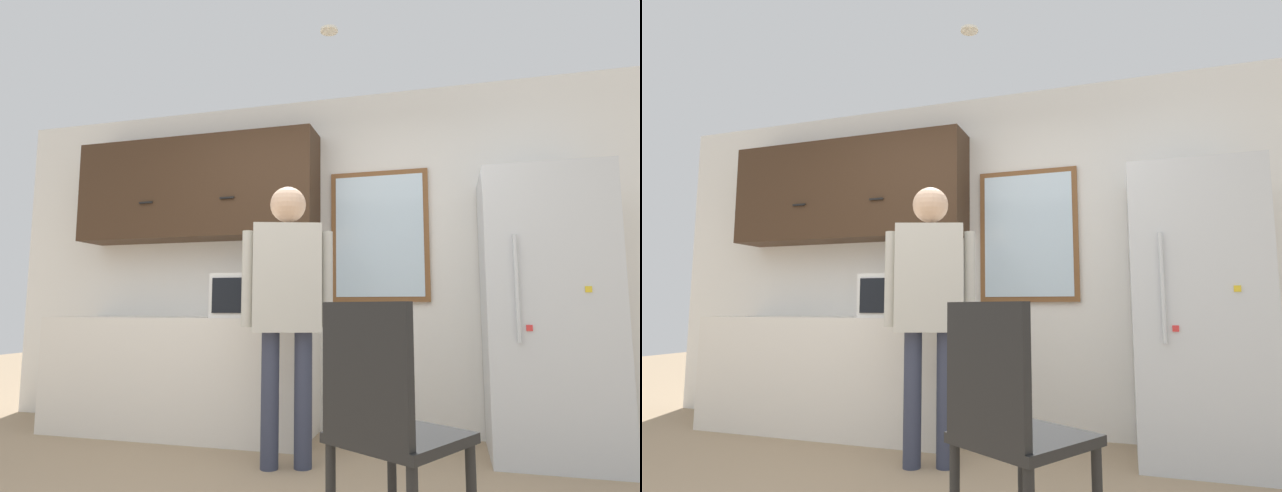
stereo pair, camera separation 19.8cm
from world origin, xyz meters
The scene contains 9 objects.
back_wall centered at (0.00, 2.03, 1.35)m, with size 6.00×0.06×2.70m.
counter centered at (-1.16, 1.68, 0.44)m, with size 2.09×0.64×0.88m.
upper_cabinets centered at (-1.16, 1.84, 1.95)m, with size 2.09×0.35×0.85m.
microwave centered at (-0.54, 1.57, 1.04)m, with size 0.49×0.40×0.32m.
person centered at (-0.09, 1.07, 1.05)m, with size 0.55×0.34×1.72m.
refrigerator centered at (1.50, 1.66, 0.93)m, with size 0.78×0.70×1.85m.
chair centered at (0.64, 0.05, 0.54)m, with size 0.61×0.61×0.98m.
window centered at (0.37, 1.99, 1.52)m, with size 0.77×0.05×1.04m.
ceiling_light centered at (0.21, 0.95, 2.68)m, with size 0.11×0.11×0.01m.
Camera 1 is at (0.89, -1.90, 0.96)m, focal length 28.00 mm.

